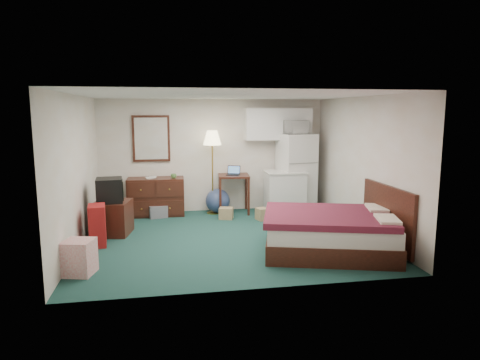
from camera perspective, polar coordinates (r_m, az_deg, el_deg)
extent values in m
cube|color=#1A403F|center=(7.69, -1.59, -7.74)|extent=(5.00, 4.50, 0.01)
cube|color=beige|center=(7.36, -1.67, 11.22)|extent=(5.00, 4.50, 0.01)
cube|color=beige|center=(9.64, -3.61, 3.26)|extent=(5.00, 0.01, 2.50)
cube|color=beige|center=(5.24, 2.02, -1.66)|extent=(5.00, 0.01, 2.50)
cube|color=beige|center=(7.48, -20.94, 0.99)|extent=(0.01, 4.50, 2.50)
cube|color=beige|center=(8.17, 15.99, 1.88)|extent=(0.01, 4.50, 2.50)
sphere|color=navy|center=(9.51, -2.99, -2.79)|extent=(0.56, 0.56, 0.54)
imported|color=silver|center=(9.52, 7.47, 7.21)|extent=(0.55, 0.32, 0.36)
imported|color=olive|center=(9.32, -12.47, 0.93)|extent=(0.18, 0.05, 0.24)
imported|color=olive|center=(9.40, -12.08, 0.95)|extent=(0.16, 0.03, 0.22)
imported|color=#497939|center=(9.24, -8.85, 0.59)|extent=(0.14, 0.12, 0.12)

